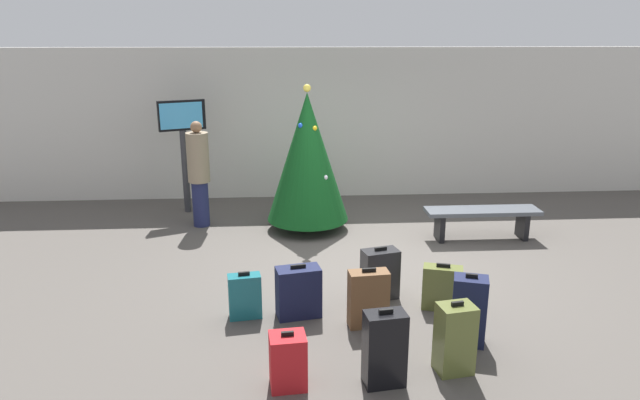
# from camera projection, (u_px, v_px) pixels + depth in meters

# --- Properties ---
(ground_plane) EXTENTS (16.00, 16.00, 0.00)m
(ground_plane) POSITION_uv_depth(u_px,v_px,m) (366.00, 265.00, 7.86)
(ground_plane) COLOR #514C47
(back_wall) EXTENTS (16.00, 0.20, 2.82)m
(back_wall) POSITION_uv_depth(u_px,v_px,m) (341.00, 123.00, 10.92)
(back_wall) COLOR beige
(back_wall) RESTS_ON ground_plane
(holiday_tree) EXTENTS (1.30, 1.30, 2.32)m
(holiday_tree) POSITION_uv_depth(u_px,v_px,m) (307.00, 157.00, 8.99)
(holiday_tree) COLOR #4C3319
(holiday_tree) RESTS_ON ground_plane
(flight_info_kiosk) EXTENTS (0.77, 0.39, 1.98)m
(flight_info_kiosk) POSITION_uv_depth(u_px,v_px,m) (183.00, 136.00, 9.85)
(flight_info_kiosk) COLOR #333338
(flight_info_kiosk) RESTS_ON ground_plane
(waiting_bench) EXTENTS (1.74, 0.44, 0.48)m
(waiting_bench) POSITION_uv_depth(u_px,v_px,m) (482.00, 216.00, 8.76)
(waiting_bench) COLOR #4C5159
(waiting_bench) RESTS_ON ground_plane
(traveller_0) EXTENTS (0.45, 0.45, 1.73)m
(traveller_0) POSITION_uv_depth(u_px,v_px,m) (199.00, 172.00, 9.23)
(traveller_0) COLOR #1E234C
(traveller_0) RESTS_ON ground_plane
(suitcase_0) EXTENTS (0.44, 0.25, 0.67)m
(suitcase_0) POSITION_uv_depth(u_px,v_px,m) (368.00, 299.00, 6.15)
(suitcase_0) COLOR brown
(suitcase_0) RESTS_ON ground_plane
(suitcase_1) EXTENTS (0.35, 0.30, 0.55)m
(suitcase_1) POSITION_uv_depth(u_px,v_px,m) (288.00, 361.00, 5.09)
(suitcase_1) COLOR #B2191E
(suitcase_1) RESTS_ON ground_plane
(suitcase_2) EXTENTS (0.40, 0.33, 0.76)m
(suitcase_2) POSITION_uv_depth(u_px,v_px,m) (469.00, 311.00, 5.79)
(suitcase_2) COLOR #141938
(suitcase_2) RESTS_ON ground_plane
(suitcase_3) EXTENTS (0.38, 0.23, 0.55)m
(suitcase_3) POSITION_uv_depth(u_px,v_px,m) (245.00, 296.00, 6.35)
(suitcase_3) COLOR #19606B
(suitcase_3) RESTS_ON ground_plane
(suitcase_4) EXTENTS (0.47, 0.34, 0.65)m
(suitcase_4) POSITION_uv_depth(u_px,v_px,m) (380.00, 274.00, 6.81)
(suitcase_4) COLOR #232326
(suitcase_4) RESTS_ON ground_plane
(suitcase_5) EXTENTS (0.39, 0.27, 0.75)m
(suitcase_5) POSITION_uv_depth(u_px,v_px,m) (385.00, 349.00, 5.10)
(suitcase_5) COLOR black
(suitcase_5) RESTS_ON ground_plane
(suitcase_6) EXTENTS (0.53, 0.35, 0.62)m
(suitcase_6) POSITION_uv_depth(u_px,v_px,m) (298.00, 292.00, 6.37)
(suitcase_6) COLOR #141938
(suitcase_6) RESTS_ON ground_plane
(suitcase_7) EXTENTS (0.37, 0.31, 0.72)m
(suitcase_7) POSITION_uv_depth(u_px,v_px,m) (455.00, 339.00, 5.30)
(suitcase_7) COLOR #59602D
(suitcase_7) RESTS_ON ground_plane
(suitcase_8) EXTENTS (0.48, 0.32, 0.56)m
(suitcase_8) POSITION_uv_depth(u_px,v_px,m) (442.00, 288.00, 6.55)
(suitcase_8) COLOR #59602D
(suitcase_8) RESTS_ON ground_plane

